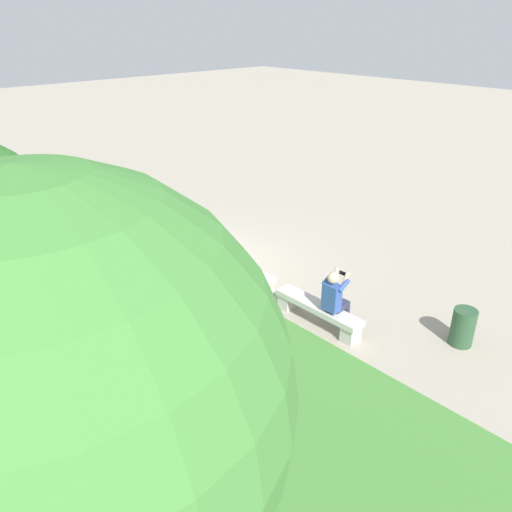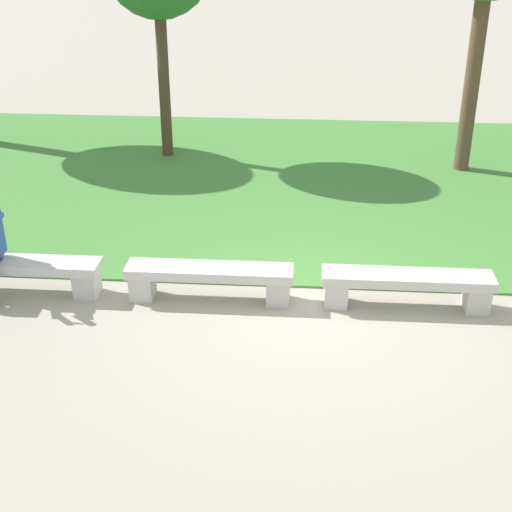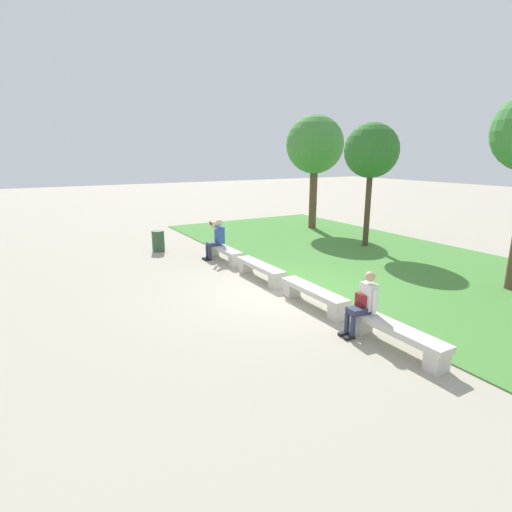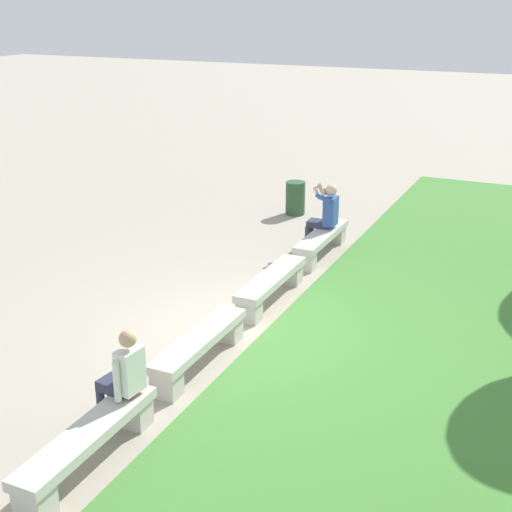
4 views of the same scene
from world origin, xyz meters
name	(u,v)px [view 2 (image 2 of 4)]	position (x,y,z in m)	size (l,w,h in m)	color
ground_plane	(306,303)	(0.00, 0.00, 0.00)	(80.00, 80.00, 0.00)	#A89E8C
grass_strip	(310,180)	(0.00, 4.38, 0.01)	(21.22, 8.00, 0.03)	#478438
bench_main	(20,271)	(-3.59, 0.00, 0.30)	(2.05, 0.40, 0.45)	beige
bench_near	(210,278)	(-1.20, 0.00, 0.30)	(2.05, 0.40, 0.45)	beige
bench_mid	(407,285)	(1.20, 0.00, 0.30)	(2.05, 0.40, 0.45)	beige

